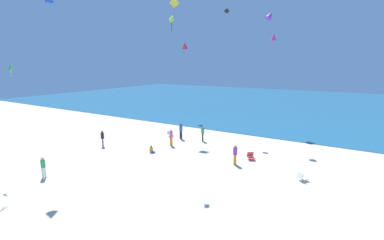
{
  "coord_description": "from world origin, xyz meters",
  "views": [
    {
      "loc": [
        9.87,
        -10.06,
        7.89
      ],
      "look_at": [
        0.0,
        6.07,
        4.01
      ],
      "focal_mm": 25.38,
      "sensor_mm": 36.0,
      "label": 1
    }
  ],
  "objects": [
    {
      "name": "ground_plane",
      "position": [
        0.0,
        10.0,
        0.0
      ],
      "size": [
        120.0,
        120.0,
        0.0
      ],
      "primitive_type": "plane",
      "color": "beige"
    },
    {
      "name": "ocean_water",
      "position": [
        0.0,
        48.73,
        0.03
      ],
      "size": [
        120.0,
        60.0,
        0.05
      ],
      "primitive_type": "cube",
      "color": "#236084",
      "rests_on": "ground_plane"
    },
    {
      "name": "beach_chair_mid_beach",
      "position": [
        -7.64,
        13.79,
        0.29
      ],
      "size": [
        0.76,
        0.77,
        0.62
      ],
      "rotation": [
        0.0,
        0.0,
        1.2
      ],
      "color": "white",
      "rests_on": "ground_plane"
    },
    {
      "name": "beach_chair_far_right",
      "position": [
        2.74,
        11.12,
        0.29
      ],
      "size": [
        0.84,
        0.86,
        0.63
      ],
      "rotation": [
        0.0,
        0.0,
        5.39
      ],
      "color": "#D13D3D",
      "rests_on": "ground_plane"
    },
    {
      "name": "beach_chair_near_camera",
      "position": [
        7.23,
        8.86,
        0.26
      ],
      "size": [
        0.82,
        0.82,
        0.56
      ],
      "rotation": [
        0.0,
        0.0,
        0.83
      ],
      "color": "white",
      "rests_on": "ground_plane"
    },
    {
      "name": "person_0",
      "position": [
        -5.93,
        13.46,
        1.01
      ],
      "size": [
        0.45,
        0.45,
        1.75
      ],
      "rotation": [
        0.0,
        0.0,
        1.22
      ],
      "color": "black",
      "rests_on": "ground_plane"
    },
    {
      "name": "person_1",
      "position": [
        -5.36,
        10.88,
        0.92
      ],
      "size": [
        0.37,
        0.37,
        1.6
      ],
      "rotation": [
        0.0,
        0.0,
        4.53
      ],
      "color": "orange",
      "rests_on": "ground_plane"
    },
    {
      "name": "person_2",
      "position": [
        -10.98,
        7.21,
        0.91
      ],
      "size": [
        0.44,
        0.44,
        1.57
      ],
      "rotation": [
        0.0,
        0.0,
        0.85
      ],
      "color": "purple",
      "rests_on": "ground_plane"
    },
    {
      "name": "person_3",
      "position": [
        -5.63,
        8.18,
        0.24
      ],
      "size": [
        0.53,
        0.32,
        0.66
      ],
      "rotation": [
        0.0,
        0.0,
        6.26
      ],
      "color": "orange",
      "rests_on": "ground_plane"
    },
    {
      "name": "person_4",
      "position": [
        -8.53,
        -0.13,
        0.88
      ],
      "size": [
        0.42,
        0.42,
        1.52
      ],
      "rotation": [
        0.0,
        0.0,
        5.32
      ],
      "color": "white",
      "rests_on": "ground_plane"
    },
    {
      "name": "person_5",
      "position": [
        -3.49,
        13.92,
        0.91
      ],
      "size": [
        0.44,
        0.44,
        1.58
      ],
      "rotation": [
        0.0,
        0.0,
        0.59
      ],
      "color": "black",
      "rests_on": "ground_plane"
    },
    {
      "name": "person_6",
      "position": [
        2.03,
        9.35,
        0.95
      ],
      "size": [
        0.34,
        0.34,
        1.64
      ],
      "rotation": [
        0.0,
        0.0,
        3.11
      ],
      "color": "orange",
      "rests_on": "ground_plane"
    },
    {
      "name": "kite_red",
      "position": [
        -12.13,
        23.87,
        10.6
      ],
      "size": [
        1.18,
        1.32,
        1.44
      ],
      "rotation": [
        0.0,
        0.0,
        0.49
      ],
      "color": "red"
    },
    {
      "name": "kite_lime",
      "position": [
        -2.16,
        6.76,
        11.03
      ],
      "size": [
        0.19,
        0.52,
        1.06
      ],
      "rotation": [
        0.0,
        0.0,
        1.84
      ],
      "color": "#99DB33"
    },
    {
      "name": "kite_green",
      "position": [
        -11.74,
        0.09,
        7.62
      ],
      "size": [
        0.54,
        0.15,
        0.9
      ],
      "rotation": [
        0.0,
        0.0,
        6.04
      ],
      "color": "green"
    },
    {
      "name": "kite_black",
      "position": [
        -3.36,
        18.87,
        13.63
      ],
      "size": [
        0.55,
        0.34,
        0.96
      ],
      "rotation": [
        0.0,
        0.0,
        0.92
      ],
      "color": "black"
    },
    {
      "name": "kite_yellow",
      "position": [
        -8.75,
        16.55,
        14.63
      ],
      "size": [
        0.93,
        0.66,
        2.0
      ],
      "rotation": [
        0.0,
        0.0,
        0.85
      ],
      "color": "yellow"
    },
    {
      "name": "kite_purple",
      "position": [
        -0.14,
        24.37,
        13.74
      ],
      "size": [
        1.29,
        1.42,
        1.91
      ],
      "rotation": [
        0.0,
        0.0,
        5.73
      ],
      "color": "purple"
    },
    {
      "name": "kite_magenta",
      "position": [
        2.28,
        17.64,
        10.54
      ],
      "size": [
        0.84,
        0.85,
        1.24
      ],
      "rotation": [
        0.0,
        0.0,
        0.7
      ],
      "color": "#DB3DA8"
    }
  ]
}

